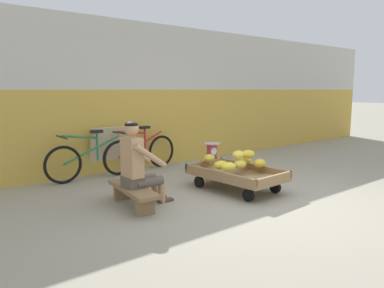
{
  "coord_description": "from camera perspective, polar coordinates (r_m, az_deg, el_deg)",
  "views": [
    {
      "loc": [
        -3.85,
        -3.14,
        1.55
      ],
      "look_at": [
        -0.46,
        1.08,
        0.75
      ],
      "focal_mm": 34.58,
      "sensor_mm": 36.0,
      "label": 1
    }
  ],
  "objects": [
    {
      "name": "ground_plane",
      "position": [
        5.2,
        11.65,
        -9.1
      ],
      "size": [
        80.0,
        80.0,
        0.0
      ],
      "primitive_type": "plane",
      "color": "gray"
    },
    {
      "name": "vendor_seated",
      "position": [
        4.96,
        -8.31,
        -3.1
      ],
      "size": [
        0.68,
        0.48,
        1.14
      ],
      "color": "tan",
      "rests_on": "ground"
    },
    {
      "name": "weighing_scale",
      "position": [
        6.69,
        3.09,
        -1.03
      ],
      "size": [
        0.3,
        0.3,
        0.29
      ],
      "color": "#28282D",
      "rests_on": "plastic_crate"
    },
    {
      "name": "banana_cart",
      "position": [
        5.77,
        6.83,
        -4.78
      ],
      "size": [
        0.92,
        1.48,
        0.36
      ],
      "color": "#99754C",
      "rests_on": "ground"
    },
    {
      "name": "bicycle_near_left",
      "position": [
        6.62,
        -15.15,
        -2.3
      ],
      "size": [
        1.66,
        0.48,
        0.86
      ],
      "color": "black",
      "rests_on": "ground"
    },
    {
      "name": "low_bench",
      "position": [
        5.01,
        -9.1,
        -7.35
      ],
      "size": [
        0.43,
        1.13,
        0.27
      ],
      "color": "olive",
      "rests_on": "ground"
    },
    {
      "name": "back_wall",
      "position": [
        7.5,
        -7.9,
        7.32
      ],
      "size": [
        16.0,
        0.3,
        2.83
      ],
      "color": "gold",
      "rests_on": "ground"
    },
    {
      "name": "shopping_bag",
      "position": [
        6.36,
        4.67,
        -4.61
      ],
      "size": [
        0.18,
        0.12,
        0.24
      ],
      "primitive_type": "cube",
      "color": "#D13D4C",
      "rests_on": "ground"
    },
    {
      "name": "sign_board",
      "position": [
        7.03,
        -12.87,
        -0.93
      ],
      "size": [
        0.7,
        0.25,
        0.88
      ],
      "color": "#C6B289",
      "rests_on": "ground"
    },
    {
      "name": "plastic_crate",
      "position": [
        6.75,
        3.07,
        -3.57
      ],
      "size": [
        0.36,
        0.28,
        0.3
      ],
      "color": "gold",
      "rests_on": "ground"
    },
    {
      "name": "bicycle_far_left",
      "position": [
        7.14,
        -7.89,
        -1.33
      ],
      "size": [
        1.66,
        0.48,
        0.86
      ],
      "color": "black",
      "rests_on": "ground"
    },
    {
      "name": "banana_pile",
      "position": [
        5.76,
        6.81,
        -2.58
      ],
      "size": [
        0.84,
        1.07,
        0.26
      ],
      "color": "gold",
      "rests_on": "banana_cart"
    }
  ]
}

